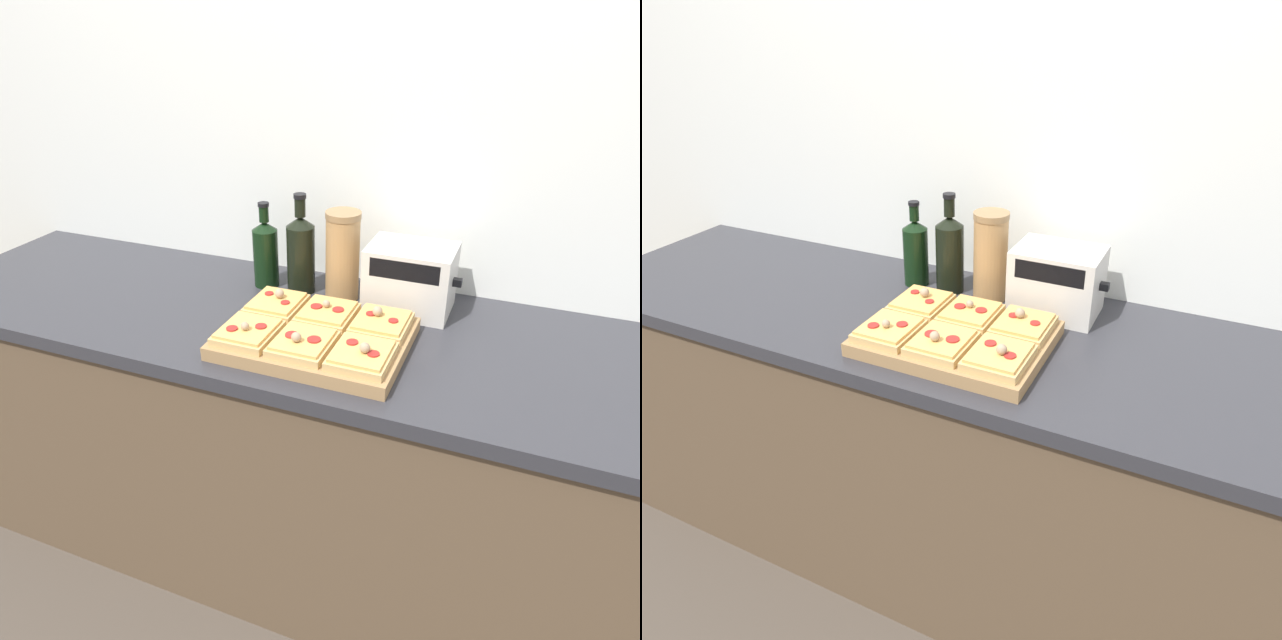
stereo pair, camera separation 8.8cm
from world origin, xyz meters
TOP-DOWN VIEW (x-y plane):
  - wall_back at (0.00, 0.67)m, footprint 6.00×0.06m
  - kitchen_counter at (0.00, 0.32)m, footprint 2.63×0.67m
  - cutting_board at (-0.06, 0.21)m, footprint 0.46×0.34m
  - pizza_slice_back_left at (-0.21, 0.30)m, footprint 0.14×0.15m
  - pizza_slice_back_center at (-0.06, 0.30)m, footprint 0.14×0.15m
  - pizza_slice_back_right at (0.09, 0.30)m, footprint 0.14×0.15m
  - pizza_slice_front_left at (-0.21, 0.13)m, footprint 0.14×0.15m
  - pizza_slice_front_center at (-0.06, 0.13)m, footprint 0.14×0.15m
  - pizza_slice_front_right at (0.09, 0.13)m, footprint 0.14×0.15m
  - olive_oil_bottle at (-0.34, 0.49)m, footprint 0.08×0.08m
  - wine_bottle at (-0.22, 0.49)m, footprint 0.08×0.08m
  - grain_jar_tall at (-0.09, 0.49)m, footprint 0.10×0.10m
  - toaster_oven at (0.11, 0.49)m, footprint 0.26×0.17m

SIDE VIEW (x-z plane):
  - kitchen_counter at x=0.00m, z-range 0.00..0.91m
  - cutting_board at x=-0.06m, z-range 0.91..0.94m
  - pizza_slice_back_center at x=-0.06m, z-range 0.93..0.98m
  - pizza_slice_front_left at x=-0.21m, z-range 0.93..0.98m
  - pizza_slice_front_center at x=-0.06m, z-range 0.93..0.98m
  - pizza_slice_back_left at x=-0.21m, z-range 0.93..0.98m
  - pizza_slice_front_right at x=0.09m, z-range 0.93..0.98m
  - pizza_slice_back_right at x=0.09m, z-range 0.93..0.98m
  - toaster_oven at x=0.11m, z-range 0.91..1.09m
  - olive_oil_bottle at x=-0.34m, z-range 0.88..1.14m
  - wine_bottle at x=-0.22m, z-range 0.88..1.18m
  - grain_jar_tall at x=-0.09m, z-range 0.91..1.17m
  - wall_back at x=0.00m, z-range 0.00..2.50m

